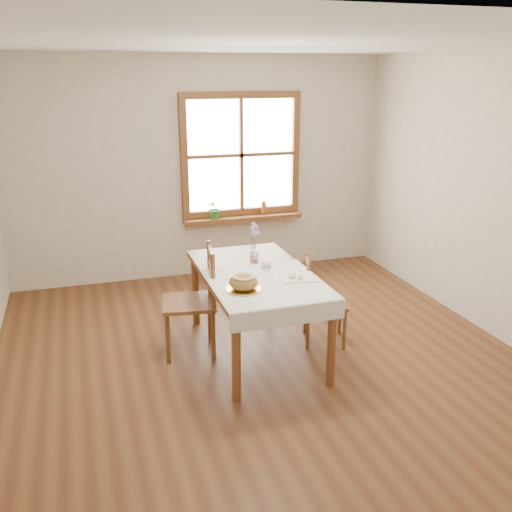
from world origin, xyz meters
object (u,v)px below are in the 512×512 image
(bread_plate, at_px, (244,289))
(chair_left, at_px, (189,301))
(flower_vase, at_px, (254,255))
(dining_table, at_px, (256,282))
(chair_right, at_px, (325,301))

(bread_plate, bearing_deg, chair_left, 121.37)
(flower_vase, bearing_deg, chair_left, -165.27)
(dining_table, bearing_deg, flower_vase, 75.13)
(chair_left, bearing_deg, dining_table, 81.90)
(chair_left, relative_size, chair_right, 1.19)
(chair_left, height_order, chair_right, chair_left)
(chair_left, bearing_deg, flower_vase, 113.16)
(chair_left, distance_m, bread_plate, 0.71)
(chair_left, distance_m, flower_vase, 0.75)
(dining_table, bearing_deg, chair_right, -1.19)
(dining_table, relative_size, bread_plate, 5.92)
(chair_right, height_order, bread_plate, chair_right)
(bread_plate, distance_m, flower_vase, 0.80)
(chair_left, relative_size, flower_vase, 11.20)
(dining_table, height_order, chair_left, chair_left)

